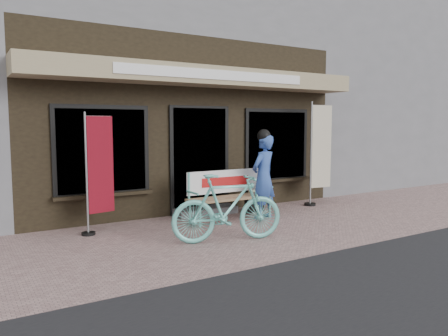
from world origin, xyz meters
TOP-DOWN VIEW (x-y plane):
  - ground at (0.00, 0.00)m, footprint 70.00×70.00m
  - storefront at (0.00, 4.96)m, footprint 7.00×6.77m
  - neighbor_right_near at (8.50, 5.50)m, footprint 10.00×7.00m
  - bench at (0.15, 1.11)m, footprint 1.75×0.46m
  - person at (0.80, 0.87)m, footprint 0.69×0.57m
  - bicycle at (-0.70, -0.22)m, footprint 1.84×0.93m
  - nobori_red at (-2.26, 1.36)m, footprint 0.60×0.26m
  - nobori_cream at (2.73, 1.36)m, footprint 0.69×0.28m
  - menu_stand at (0.98, 1.42)m, footprint 0.45×0.11m

SIDE VIEW (x-z plane):
  - ground at x=0.00m, z-range 0.00..0.00m
  - menu_stand at x=0.98m, z-range 0.01..0.91m
  - bicycle at x=-0.70m, z-range 0.00..1.07m
  - bench at x=0.15m, z-range 0.08..1.03m
  - person at x=0.80m, z-range -0.01..1.72m
  - nobori_red at x=-2.26m, z-range 0.03..2.06m
  - nobori_cream at x=2.73m, z-range 0.04..2.37m
  - neighbor_right_near at x=8.50m, z-range 0.00..5.60m
  - storefront at x=0.00m, z-range -0.01..5.99m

